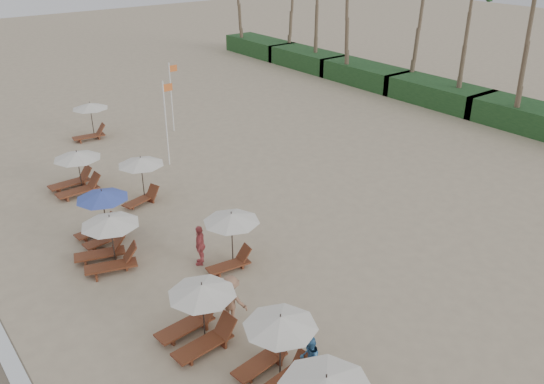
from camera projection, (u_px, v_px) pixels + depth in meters
ground at (381, 307)px, 19.73m from camera, size 160.00×160.00×0.00m
shrub_hedge at (438, 93)px, 41.83m from camera, size 3.20×53.00×1.60m
lounger_station_1 at (275, 348)px, 16.18m from camera, size 2.51×2.22×2.14m
lounger_station_2 at (196, 315)px, 17.70m from camera, size 2.63×2.23×2.07m
lounger_station_3 at (107, 242)px, 21.75m from camera, size 2.68×2.43×2.06m
lounger_station_4 at (100, 214)px, 23.47m from camera, size 2.43×2.22×2.23m
lounger_station_5 at (74, 172)px, 27.86m from camera, size 2.74×2.37×2.07m
inland_station_0 at (230, 233)px, 21.48m from camera, size 2.53×2.24×2.22m
inland_station_1 at (140, 173)px, 26.60m from camera, size 2.54×2.24×2.22m
inland_station_2 at (89, 117)px, 34.73m from camera, size 2.70×2.24×2.22m
beachgoer_mid_a at (309, 359)px, 16.24m from camera, size 0.95×0.93×1.54m
beachgoer_mid_b at (231, 300)px, 18.61m from camera, size 1.20×1.34×1.80m
beachgoer_far_a at (200, 245)px, 21.90m from camera, size 0.95×1.03×1.70m
flag_pole_near at (166, 120)px, 30.34m from camera, size 0.60×0.08×4.78m
flag_pole_far at (172, 94)px, 35.53m from camera, size 0.60×0.08×4.48m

